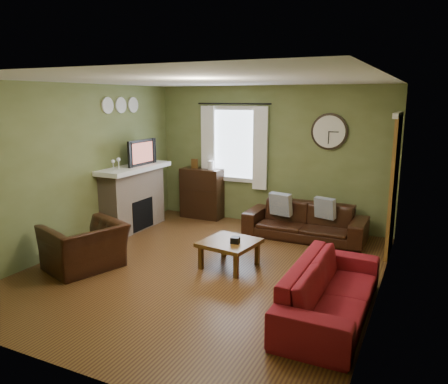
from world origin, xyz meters
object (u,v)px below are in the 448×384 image
at_px(bookshelf, 202,193).
at_px(sofa_brown, 305,221).
at_px(sofa_red, 331,290).
at_px(coffee_table, 229,254).
at_px(armchair, 85,247).

distance_m(bookshelf, sofa_brown, 2.28).
distance_m(sofa_red, coffee_table, 1.81).
bearing_deg(bookshelf, sofa_red, -42.70).
bearing_deg(coffee_table, sofa_red, -26.75).
distance_m(bookshelf, armchair, 3.13).
height_order(sofa_brown, sofa_red, same).
xyz_separation_m(sofa_brown, armchair, (-2.42, -2.71, 0.03)).
xyz_separation_m(sofa_brown, sofa_red, (1.00, -2.58, -0.00)).
relative_size(sofa_brown, armchair, 2.03).
bearing_deg(coffee_table, bookshelf, 126.77).
height_order(armchair, coffee_table, armchair).
relative_size(sofa_red, coffee_table, 2.80).
bearing_deg(coffee_table, sofa_brown, 70.94).
distance_m(sofa_brown, armchair, 3.63).
bearing_deg(coffee_table, armchair, -152.33).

